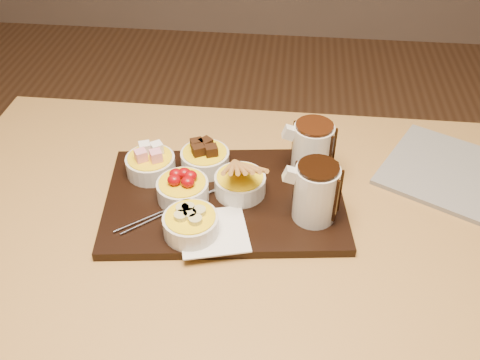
# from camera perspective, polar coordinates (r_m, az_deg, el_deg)

# --- Properties ---
(dining_table) EXTENTS (1.20, 0.80, 0.75)m
(dining_table) POSITION_cam_1_polar(r_m,az_deg,el_deg) (1.08, -0.91, -8.30)
(dining_table) COLOR #AD8140
(dining_table) RESTS_ON ground
(serving_board) EXTENTS (0.49, 0.36, 0.02)m
(serving_board) POSITION_cam_1_polar(r_m,az_deg,el_deg) (1.05, -1.63, -2.04)
(serving_board) COLOR black
(serving_board) RESTS_ON dining_table
(napkin) EXTENTS (0.15, 0.15, 0.00)m
(napkin) POSITION_cam_1_polar(r_m,az_deg,el_deg) (0.97, -2.83, -5.52)
(napkin) COLOR white
(napkin) RESTS_ON serving_board
(bowl_marshmallows) EXTENTS (0.10, 0.10, 0.04)m
(bowl_marshmallows) POSITION_cam_1_polar(r_m,az_deg,el_deg) (1.10, -9.50, 1.56)
(bowl_marshmallows) COLOR beige
(bowl_marshmallows) RESTS_ON serving_board
(bowl_cake) EXTENTS (0.10, 0.10, 0.04)m
(bowl_cake) POSITION_cam_1_polar(r_m,az_deg,el_deg) (1.10, -3.74, 2.14)
(bowl_cake) COLOR beige
(bowl_cake) RESTS_ON serving_board
(bowl_strawberries) EXTENTS (0.10, 0.10, 0.04)m
(bowl_strawberries) POSITION_cam_1_polar(r_m,az_deg,el_deg) (1.03, -6.12, -1.11)
(bowl_strawberries) COLOR beige
(bowl_strawberries) RESTS_ON serving_board
(bowl_biscotti) EXTENTS (0.10, 0.10, 0.04)m
(bowl_biscotti) POSITION_cam_1_polar(r_m,az_deg,el_deg) (1.04, -0.00, -0.49)
(bowl_biscotti) COLOR beige
(bowl_biscotti) RESTS_ON serving_board
(bowl_bananas) EXTENTS (0.10, 0.10, 0.04)m
(bowl_bananas) POSITION_cam_1_polar(r_m,az_deg,el_deg) (0.96, -5.27, -4.80)
(bowl_bananas) COLOR beige
(bowl_bananas) RESTS_ON serving_board
(pitcher_dark_chocolate) EXTENTS (0.09, 0.09, 0.11)m
(pitcher_dark_chocolate) POSITION_cam_1_polar(r_m,az_deg,el_deg) (0.97, 8.07, -1.40)
(pitcher_dark_chocolate) COLOR silver
(pitcher_dark_chocolate) RESTS_ON serving_board
(pitcher_milk_chocolate) EXTENTS (0.09, 0.09, 0.11)m
(pitcher_milk_chocolate) POSITION_cam_1_polar(r_m,az_deg,el_deg) (1.07, 7.70, 3.16)
(pitcher_milk_chocolate) COLOR silver
(pitcher_milk_chocolate) RESTS_ON serving_board
(fondue_skewers) EXTENTS (0.19, 0.22, 0.01)m
(fondue_skewers) POSITION_cam_1_polar(r_m,az_deg,el_deg) (1.02, -6.70, -2.68)
(fondue_skewers) COLOR silver
(fondue_skewers) RESTS_ON serving_board
(newspaper) EXTENTS (0.39, 0.36, 0.01)m
(newspaper) POSITION_cam_1_polar(r_m,az_deg,el_deg) (1.20, 22.73, 0.30)
(newspaper) COLOR beige
(newspaper) RESTS_ON dining_table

